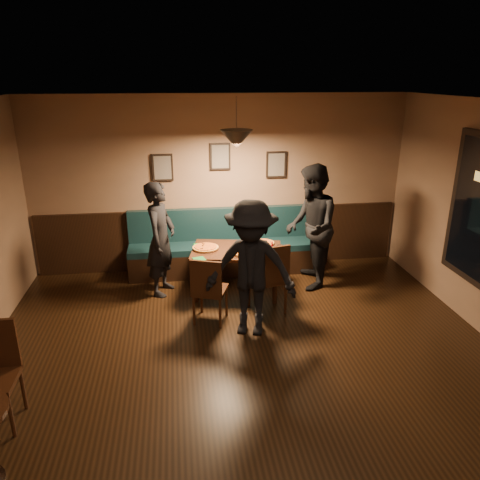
# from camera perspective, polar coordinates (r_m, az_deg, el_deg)

# --- Properties ---
(floor) EXTENTS (7.00, 7.00, 0.00)m
(floor) POSITION_cam_1_polar(r_m,az_deg,el_deg) (4.92, 2.06, -18.89)
(floor) COLOR black
(floor) RESTS_ON ground
(ceiling) EXTENTS (7.00, 7.00, 0.00)m
(ceiling) POSITION_cam_1_polar(r_m,az_deg,el_deg) (3.85, 2.59, 15.71)
(ceiling) COLOR silver
(ceiling) RESTS_ON ground
(wall_back) EXTENTS (6.00, 0.00, 6.00)m
(wall_back) POSITION_cam_1_polar(r_m,az_deg,el_deg) (7.50, -2.43, 6.87)
(wall_back) COLOR #8C704F
(wall_back) RESTS_ON ground
(wainscot) EXTENTS (5.88, 0.06, 1.00)m
(wainscot) POSITION_cam_1_polar(r_m,az_deg,el_deg) (7.72, -2.31, 0.29)
(wainscot) COLOR black
(wainscot) RESTS_ON ground
(booth_bench) EXTENTS (3.00, 0.60, 1.00)m
(booth_bench) POSITION_cam_1_polar(r_m,az_deg,el_deg) (7.47, -2.10, -0.39)
(booth_bench) COLOR #0F232D
(booth_bench) RESTS_ON ground
(picture_left) EXTENTS (0.32, 0.04, 0.42)m
(picture_left) POSITION_cam_1_polar(r_m,az_deg,el_deg) (7.38, -9.49, 8.78)
(picture_left) COLOR black
(picture_left) RESTS_ON wall_back
(picture_center) EXTENTS (0.32, 0.04, 0.42)m
(picture_center) POSITION_cam_1_polar(r_m,az_deg,el_deg) (7.38, -2.46, 10.22)
(picture_center) COLOR black
(picture_center) RESTS_ON wall_back
(picture_right) EXTENTS (0.32, 0.04, 0.42)m
(picture_right) POSITION_cam_1_polar(r_m,az_deg,el_deg) (7.55, 4.46, 9.23)
(picture_right) COLOR black
(picture_right) RESTS_ON wall_back
(pendant_lamp) EXTENTS (0.44, 0.44, 0.25)m
(pendant_lamp) POSITION_cam_1_polar(r_m,az_deg,el_deg) (6.31, -0.45, 12.28)
(pendant_lamp) COLOR black
(pendant_lamp) RESTS_ON ceiling
(dining_table) EXTENTS (1.41, 1.05, 0.68)m
(dining_table) POSITION_cam_1_polar(r_m,az_deg,el_deg) (6.82, -0.41, -3.83)
(dining_table) COLOR black
(dining_table) RESTS_ON floor
(chair_near_left) EXTENTS (0.52, 0.52, 0.92)m
(chair_near_left) POSITION_cam_1_polar(r_m,az_deg,el_deg) (6.03, -3.69, -5.97)
(chair_near_left) COLOR black
(chair_near_left) RESTS_ON floor
(chair_near_right) EXTENTS (0.53, 0.53, 1.00)m
(chair_near_right) POSITION_cam_1_polar(r_m,az_deg,el_deg) (6.27, 3.39, -4.51)
(chair_near_right) COLOR black
(chair_near_right) RESTS_ON floor
(diner_left) EXTENTS (0.58, 0.71, 1.67)m
(diner_left) POSITION_cam_1_polar(r_m,az_deg,el_deg) (6.75, -9.73, 0.11)
(diner_left) COLOR black
(diner_left) RESTS_ON floor
(diner_right) EXTENTS (0.84, 1.01, 1.86)m
(diner_right) POSITION_cam_1_polar(r_m,az_deg,el_deg) (6.94, 8.73, 1.56)
(diner_right) COLOR black
(diner_right) RESTS_ON floor
(diner_front) EXTENTS (1.25, 0.94, 1.71)m
(diner_front) POSITION_cam_1_polar(r_m,az_deg,el_deg) (5.59, 1.34, -3.58)
(diner_front) COLOR black
(diner_front) RESTS_ON floor
(pizza_a) EXTENTS (0.46, 0.46, 0.04)m
(pizza_a) POSITION_cam_1_polar(r_m,az_deg,el_deg) (6.71, -4.25, -0.94)
(pizza_a) COLOR #C15724
(pizza_a) RESTS_ON dining_table
(pizza_b) EXTENTS (0.37, 0.37, 0.04)m
(pizza_b) POSITION_cam_1_polar(r_m,az_deg,el_deg) (6.55, 0.01, -1.46)
(pizza_b) COLOR orange
(pizza_b) RESTS_ON dining_table
(pizza_c) EXTENTS (0.41, 0.41, 0.04)m
(pizza_c) POSITION_cam_1_polar(r_m,az_deg,el_deg) (6.91, 2.90, -0.34)
(pizza_c) COLOR orange
(pizza_c) RESTS_ON dining_table
(soda_glass) EXTENTS (0.09, 0.09, 0.16)m
(soda_glass) POSITION_cam_1_polar(r_m,az_deg,el_deg) (6.44, 4.88, -1.30)
(soda_glass) COLOR black
(soda_glass) RESTS_ON dining_table
(tabasco_bottle) EXTENTS (0.03, 0.03, 0.11)m
(tabasco_bottle) POSITION_cam_1_polar(r_m,az_deg,el_deg) (6.74, 3.96, -0.55)
(tabasco_bottle) COLOR #AB0518
(tabasco_bottle) RESTS_ON dining_table
(napkin_a) EXTENTS (0.17, 0.17, 0.01)m
(napkin_a) POSITION_cam_1_polar(r_m,az_deg,el_deg) (6.87, -5.04, -0.62)
(napkin_a) COLOR #1E731F
(napkin_a) RESTS_ON dining_table
(napkin_b) EXTENTS (0.19, 0.19, 0.01)m
(napkin_b) POSITION_cam_1_polar(r_m,az_deg,el_deg) (6.36, -5.04, -2.34)
(napkin_b) COLOR #1C6929
(napkin_b) RESTS_ON dining_table
(cutlery_set) EXTENTS (0.20, 0.04, 0.00)m
(cutlery_set) POSITION_cam_1_polar(r_m,az_deg,el_deg) (6.38, 0.11, -2.20)
(cutlery_set) COLOR silver
(cutlery_set) RESTS_ON dining_table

